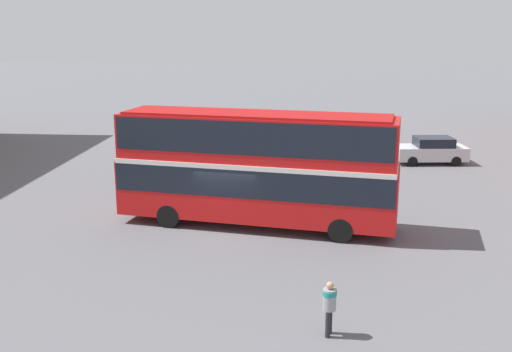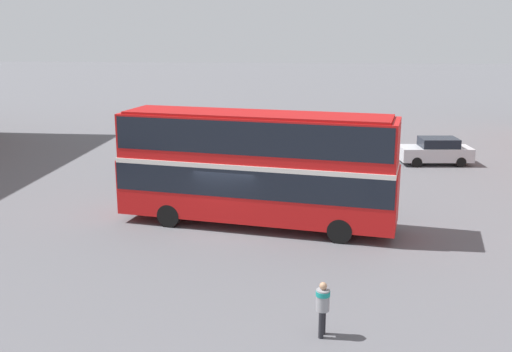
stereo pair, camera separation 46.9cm
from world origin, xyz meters
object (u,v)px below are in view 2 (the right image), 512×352
object	(u,v)px
double_decker_bus	(256,162)
pedestrian_foreground	(323,303)
parked_car_kerb_near	(168,158)
parked_car_kerb_far	(436,151)

from	to	relation	value
double_decker_bus	pedestrian_foreground	size ratio (longest dim) A/B	7.57
parked_car_kerb_near	parked_car_kerb_far	bearing A→B (deg)	0.44
pedestrian_foreground	double_decker_bus	bearing A→B (deg)	-59.96
pedestrian_foreground	parked_car_kerb_near	size ratio (longest dim) A/B	0.33
pedestrian_foreground	parked_car_kerb_far	xyz separation A→B (m)	(7.10, 21.71, -0.15)
parked_car_kerb_near	pedestrian_foreground	bearing A→B (deg)	-76.61
pedestrian_foreground	parked_car_kerb_far	bearing A→B (deg)	-94.32
parked_car_kerb_near	parked_car_kerb_far	world-z (taller)	parked_car_kerb_far
pedestrian_foreground	parked_car_kerb_far	world-z (taller)	parked_car_kerb_far
double_decker_bus	parked_car_kerb_far	bearing A→B (deg)	62.77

